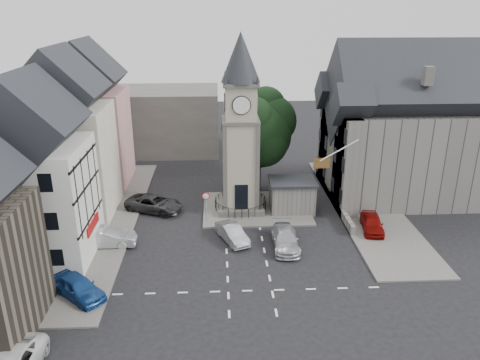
{
  "coord_description": "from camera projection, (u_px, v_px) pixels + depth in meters",
  "views": [
    {
      "loc": [
        -1.98,
        -32.62,
        18.48
      ],
      "look_at": [
        -0.2,
        5.0,
        4.13
      ],
      "focal_mm": 35.0,
      "sensor_mm": 36.0,
      "label": 1
    }
  ],
  "objects": [
    {
      "name": "car_island_silver",
      "position": [
        232.0,
        233.0,
        38.47
      ],
      "size": [
        2.97,
        4.36,
        1.36
      ],
      "primitive_type": "imported",
      "rotation": [
        0.0,
        0.0,
        0.41
      ],
      "color": "#96999E",
      "rests_on": "ground"
    },
    {
      "name": "terrace_cream",
      "position": [
        67.0,
        145.0,
        41.56
      ],
      "size": [
        8.1,
        7.6,
        12.8
      ],
      "color": "beige",
      "rests_on": "ground"
    },
    {
      "name": "stone_shelter",
      "position": [
        292.0,
        195.0,
        43.78
      ],
      "size": [
        4.3,
        3.3,
        3.08
      ],
      "color": "#65615D",
      "rests_on": "ground"
    },
    {
      "name": "clock_tower",
      "position": [
        241.0,
        126.0,
        41.69
      ],
      "size": [
        4.86,
        4.86,
        16.25
      ],
      "color": "#4C4944",
      "rests_on": "ground"
    },
    {
      "name": "pavement_west",
      "position": [
        103.0,
        220.0,
        42.14
      ],
      "size": [
        6.0,
        30.0,
        0.14
      ],
      "primitive_type": "cube",
      "color": "#595651",
      "rests_on": "ground"
    },
    {
      "name": "terrace_tudor",
      "position": [
        35.0,
        182.0,
        34.23
      ],
      "size": [
        8.1,
        7.6,
        12.0
      ],
      "color": "silver",
      "rests_on": "ground"
    },
    {
      "name": "town_tree",
      "position": [
        258.0,
        125.0,
        46.86
      ],
      "size": [
        7.2,
        7.2,
        10.8
      ],
      "color": "black",
      "rests_on": "ground"
    },
    {
      "name": "east_building",
      "position": [
        398.0,
        135.0,
        45.85
      ],
      "size": [
        14.4,
        11.4,
        12.6
      ],
      "color": "#65615D",
      "rests_on": "ground"
    },
    {
      "name": "car_island_east",
      "position": [
        285.0,
        239.0,
        37.48
      ],
      "size": [
        2.11,
        4.97,
        1.43
      ],
      "primitive_type": "imported",
      "rotation": [
        0.0,
        0.0,
        -0.02
      ],
      "color": "#B3B4BB",
      "rests_on": "ground"
    },
    {
      "name": "pavement_east",
      "position": [
        365.0,
        206.0,
        45.09
      ],
      "size": [
        6.0,
        26.0,
        0.14
      ],
      "primitive_type": "cube",
      "color": "#595651",
      "rests_on": "ground"
    },
    {
      "name": "warning_sign_post",
      "position": [
        206.0,
        201.0,
        41.33
      ],
      "size": [
        0.7,
        0.19,
        2.85
      ],
      "color": "black",
      "rests_on": "ground"
    },
    {
      "name": "terrace_pink",
      "position": [
        90.0,
        123.0,
        49.03
      ],
      "size": [
        8.1,
        7.6,
        12.8
      ],
      "color": "tan",
      "rests_on": "ground"
    },
    {
      "name": "flagpole",
      "position": [
        339.0,
        150.0,
        38.72
      ],
      "size": [
        3.68,
        0.1,
        2.74
      ],
      "color": "white",
      "rests_on": "ground"
    },
    {
      "name": "car_east_red",
      "position": [
        372.0,
        223.0,
        40.16
      ],
      "size": [
        2.32,
        4.43,
        1.44
      ],
      "primitive_type": "imported",
      "rotation": [
        0.0,
        0.0,
        -0.15
      ],
      "color": "maroon",
      "rests_on": "ground"
    },
    {
      "name": "ground",
      "position": [
        245.0,
        251.0,
        37.12
      ],
      "size": [
        120.0,
        120.0,
        0.0
      ],
      "primitive_type": "plane",
      "color": "black",
      "rests_on": "ground"
    },
    {
      "name": "car_west_silver",
      "position": [
        106.0,
        237.0,
        37.57
      ],
      "size": [
        4.83,
        1.82,
        1.58
      ],
      "primitive_type": "imported",
      "rotation": [
        0.0,
        0.0,
        1.6
      ],
      "color": "#A5A9AD",
      "rests_on": "ground"
    },
    {
      "name": "east_boundary_wall",
      "position": [
        331.0,
        195.0,
        46.7
      ],
      "size": [
        0.4,
        16.0,
        0.9
      ],
      "primitive_type": "cube",
      "color": "#65615D",
      "rests_on": "ground"
    },
    {
      "name": "car_west_blue",
      "position": [
        78.0,
        287.0,
        31.06
      ],
      "size": [
        4.56,
        4.34,
        1.53
      ],
      "primitive_type": "imported",
      "rotation": [
        0.0,
        0.0,
        0.84
      ],
      "color": "navy",
      "rests_on": "ground"
    },
    {
      "name": "road_markings",
      "position": [
        250.0,
        291.0,
        31.98
      ],
      "size": [
        20.0,
        8.0,
        0.01
      ],
      "primitive_type": "cube",
      "color": "silver",
      "rests_on": "ground"
    },
    {
      "name": "backdrop_west",
      "position": [
        142.0,
        120.0,
        61.3
      ],
      "size": [
        20.0,
        10.0,
        8.0
      ],
      "primitive_type": "cube",
      "color": "#4C4944",
      "rests_on": "ground"
    },
    {
      "name": "car_west_grey",
      "position": [
        154.0,
        204.0,
        43.96
      ],
      "size": [
        5.99,
        4.32,
        1.52
      ],
      "primitive_type": "imported",
      "rotation": [
        0.0,
        0.0,
        1.2
      ],
      "color": "#2A292C",
      "rests_on": "ground"
    },
    {
      "name": "central_island",
      "position": [
        256.0,
        208.0,
        44.63
      ],
      "size": [
        10.0,
        8.0,
        0.16
      ],
      "primitive_type": "cube",
      "color": "#595651",
      "rests_on": "ground"
    },
    {
      "name": "pedestrian",
      "position": [
        361.0,
        202.0,
        44.23
      ],
      "size": [
        0.61,
        0.43,
        1.61
      ],
      "primitive_type": "imported",
      "rotation": [
        0.0,
        0.0,
        3.22
      ],
      "color": "#A39A87",
      "rests_on": "ground"
    }
  ]
}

